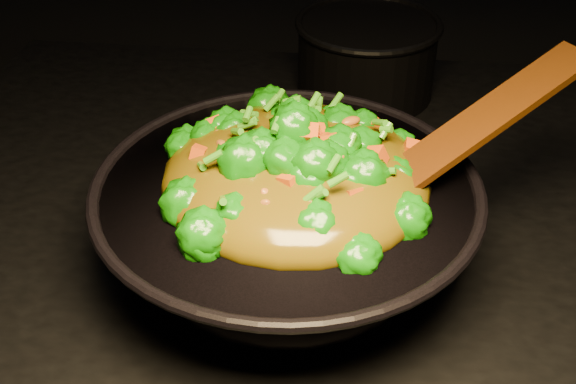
# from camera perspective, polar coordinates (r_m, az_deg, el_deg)

# --- Properties ---
(wok) EXTENTS (0.49, 0.49, 0.11)m
(wok) POSITION_cam_1_polar(r_m,az_deg,el_deg) (0.77, -0.08, -2.83)
(wok) COLOR black
(wok) RESTS_ON stovetop
(stir_fry) EXTENTS (0.37, 0.37, 0.10)m
(stir_fry) POSITION_cam_1_polar(r_m,az_deg,el_deg) (0.72, 0.65, 3.92)
(stir_fry) COLOR #167B08
(stir_fry) RESTS_ON wok
(spatula) EXTENTS (0.26, 0.20, 0.12)m
(spatula) POSITION_cam_1_polar(r_m,az_deg,el_deg) (0.75, 13.76, 4.48)
(spatula) COLOR #391803
(spatula) RESTS_ON wok
(back_pot) EXTENTS (0.25, 0.25, 0.12)m
(back_pot) POSITION_cam_1_polar(r_m,az_deg,el_deg) (1.13, 6.21, 10.56)
(back_pot) COLOR black
(back_pot) RESTS_ON stovetop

